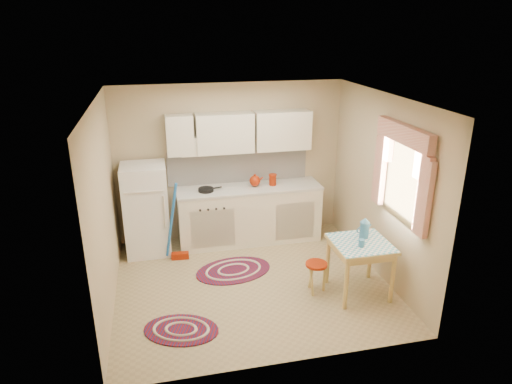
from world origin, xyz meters
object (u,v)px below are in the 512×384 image
table (359,268)px  stool (316,277)px  fridge (146,210)px  base_cabinets (249,215)px

table → stool: table is taller
fridge → table: fridge is taller
fridge → stool: size_ratio=3.33×
fridge → table: bearing=-33.6°
table → stool: size_ratio=1.71×
stool → base_cabinets: bearing=107.6°
table → base_cabinets: bearing=120.5°
fridge → table: 3.22m
base_cabinets → stool: size_ratio=5.36×
fridge → table: (2.67, -1.77, -0.34)m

